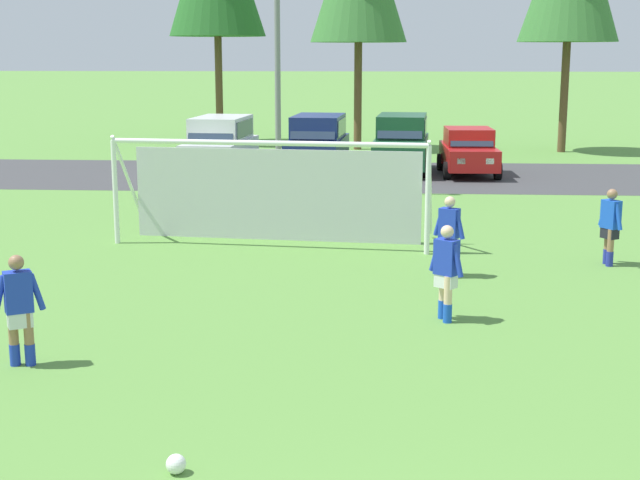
% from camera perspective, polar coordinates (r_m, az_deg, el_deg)
% --- Properties ---
extents(ground_plane, '(400.00, 400.00, 0.00)m').
position_cam_1_polar(ground_plane, '(21.00, 5.15, -0.59)').
color(ground_plane, '#598C3D').
extents(parking_lot_strip, '(52.00, 8.40, 0.01)m').
position_cam_1_polar(parking_lot_strip, '(33.52, 4.66, 4.03)').
color(parking_lot_strip, '#3D3D3F').
rests_on(parking_lot_strip, ground).
extents(soccer_ball, '(0.22, 0.22, 0.22)m').
position_cam_1_polar(soccer_ball, '(10.17, -9.02, -13.71)').
color(soccer_ball, white).
rests_on(soccer_ball, ground).
extents(soccer_goal, '(7.57, 2.66, 2.57)m').
position_cam_1_polar(soccer_goal, '(21.58, -2.88, 3.26)').
color(soccer_goal, white).
rests_on(soccer_goal, ground).
extents(player_midfield_center, '(0.58, 0.59, 1.64)m').
position_cam_1_polar(player_midfield_center, '(15.37, 7.91, -2.07)').
color(player_midfield_center, beige).
rests_on(player_midfield_center, ground).
extents(player_defender_far, '(0.64, 0.51, 1.64)m').
position_cam_1_polar(player_defender_far, '(18.42, 8.09, 0.22)').
color(player_defender_far, beige).
rests_on(player_defender_far, ground).
extents(player_winger_left, '(0.41, 0.71, 1.64)m').
position_cam_1_polar(player_winger_left, '(20.18, 17.74, 0.78)').
color(player_winger_left, '#936B4C').
rests_on(player_winger_left, ground).
extents(player_winger_right, '(0.72, 0.40, 1.64)m').
position_cam_1_polar(player_winger_right, '(13.74, -18.34, -4.22)').
color(player_winger_right, '#936B4C').
rests_on(player_winger_right, ground).
extents(parked_car_slot_far_left, '(2.40, 4.73, 2.16)m').
position_cam_1_polar(parked_car_slot_far_left, '(33.50, -6.25, 5.91)').
color(parked_car_slot_far_left, silver).
rests_on(parked_car_slot_far_left, ground).
extents(parked_car_slot_left, '(2.37, 4.72, 2.16)m').
position_cam_1_polar(parked_car_slot_left, '(34.05, -0.13, 6.07)').
color(parked_car_slot_left, navy).
rests_on(parked_car_slot_left, ground).
extents(parked_car_slot_center_left, '(2.39, 4.73, 2.16)m').
position_cam_1_polar(parked_car_slot_center_left, '(34.44, 5.15, 6.08)').
color(parked_car_slot_center_left, '#194C2D').
rests_on(parked_car_slot_center_left, ground).
extents(parked_car_slot_center, '(2.12, 4.24, 1.72)m').
position_cam_1_polar(parked_car_slot_center, '(34.12, 9.30, 5.53)').
color(parked_car_slot_center, red).
rests_on(parked_car_slot_center, ground).
extents(street_lamp, '(2.00, 0.32, 7.13)m').
position_cam_1_polar(street_lamp, '(28.66, -2.30, 10.18)').
color(street_lamp, slate).
rests_on(street_lamp, ground).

